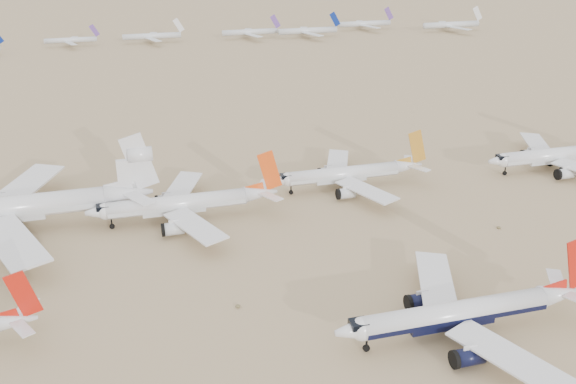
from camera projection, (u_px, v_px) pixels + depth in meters
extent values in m
plane|color=#7F644A|center=(412.00, 324.00, 120.44)|extent=(7000.00, 7000.00, 0.00)
cylinder|color=silver|center=(455.00, 313.00, 115.32)|extent=(36.03, 4.26, 4.26)
cube|color=black|center=(455.00, 315.00, 115.54)|extent=(35.30, 4.32, 0.96)
sphere|color=silver|center=(362.00, 329.00, 110.87)|extent=(4.26, 4.26, 4.26)
cube|color=black|center=(359.00, 324.00, 110.24)|extent=(2.98, 2.77, 1.06)
cone|color=silver|center=(561.00, 293.00, 120.70)|extent=(9.01, 4.26, 4.26)
cube|color=silver|center=(508.00, 356.00, 105.15)|extent=(13.91, 21.93, 0.67)
cylinder|color=black|center=(469.00, 357.00, 108.07)|extent=(5.00, 3.07, 3.07)
cube|color=silver|center=(436.00, 279.00, 127.47)|extent=(13.91, 21.93, 0.67)
cube|color=silver|center=(556.00, 278.00, 124.58)|extent=(5.72, 7.48, 0.26)
cylinder|color=black|center=(421.00, 301.00, 123.71)|extent=(5.00, 3.07, 3.07)
cylinder|color=black|center=(366.00, 348.00, 112.83)|extent=(1.28, 0.53, 1.28)
cylinder|color=black|center=(469.00, 340.00, 114.66)|extent=(1.79, 1.06, 1.79)
cylinder|color=black|center=(452.00, 321.00, 119.92)|extent=(1.79, 1.06, 1.79)
cone|color=silver|center=(16.00, 321.00, 114.00)|extent=(7.50, 3.60, 3.60)
cube|color=silver|center=(22.00, 328.00, 111.12)|extent=(4.76, 6.23, 0.22)
cube|color=silver|center=(26.00, 307.00, 117.23)|extent=(4.76, 6.23, 0.22)
cube|color=red|center=(23.00, 294.00, 112.45)|extent=(5.69, 0.29, 9.37)
cylinder|color=silver|center=(554.00, 155.00, 191.36)|extent=(34.38, 4.17, 4.17)
cube|color=silver|center=(554.00, 156.00, 191.57)|extent=(33.69, 4.23, 0.94)
sphere|color=silver|center=(503.00, 160.00, 187.11)|extent=(4.17, 4.17, 4.17)
cube|color=black|center=(502.00, 157.00, 186.50)|extent=(2.92, 2.71, 1.04)
cylinder|color=silver|center=(566.00, 174.00, 184.42)|extent=(4.78, 3.00, 3.00)
cube|color=silver|center=(537.00, 143.00, 203.01)|extent=(13.28, 20.93, 0.65)
cylinder|color=silver|center=(530.00, 154.00, 199.44)|extent=(4.78, 3.00, 3.00)
cylinder|color=black|center=(505.00, 173.00, 189.03)|extent=(1.25, 0.52, 1.25)
cylinder|color=black|center=(562.00, 170.00, 190.70)|extent=(1.75, 1.04, 1.75)
cylinder|color=black|center=(550.00, 163.00, 195.85)|extent=(1.75, 1.04, 1.75)
cylinder|color=silver|center=(343.00, 174.00, 178.33)|extent=(32.12, 3.90, 3.90)
cube|color=silver|center=(343.00, 175.00, 178.52)|extent=(31.48, 3.96, 0.88)
sphere|color=silver|center=(288.00, 179.00, 174.35)|extent=(3.90, 3.90, 3.90)
cube|color=black|center=(285.00, 176.00, 173.78)|extent=(2.73, 2.54, 0.98)
cone|color=silver|center=(408.00, 166.00, 183.12)|extent=(8.03, 3.90, 3.90)
cube|color=silver|center=(367.00, 190.00, 169.21)|extent=(12.40, 19.55, 0.60)
cube|color=silver|center=(419.00, 168.00, 180.03)|extent=(5.10, 6.67, 0.23)
cylinder|color=silver|center=(347.00, 193.00, 171.84)|extent=(4.46, 2.81, 2.81)
cube|color=silver|center=(338.00, 161.00, 189.21)|extent=(12.40, 19.55, 0.60)
cube|color=silver|center=(408.00, 159.00, 186.59)|extent=(5.10, 6.67, 0.23)
cylinder|color=silver|center=(328.00, 172.00, 185.88)|extent=(4.46, 2.81, 2.81)
cube|color=orange|center=(417.00, 147.00, 181.45)|extent=(6.09, 0.31, 10.03)
cylinder|color=black|center=(291.00, 192.00, 176.15)|extent=(1.17, 0.49, 1.17)
cylinder|color=black|center=(351.00, 189.00, 177.71)|extent=(1.64, 0.98, 1.64)
cylinder|color=black|center=(344.00, 182.00, 182.53)|extent=(1.64, 0.98, 1.64)
cylinder|color=silver|center=(177.00, 203.00, 159.10)|extent=(34.48, 4.21, 4.21)
cube|color=silver|center=(178.00, 205.00, 159.31)|extent=(33.79, 4.28, 0.95)
sphere|color=silver|center=(106.00, 211.00, 154.84)|extent=(4.21, 4.21, 4.21)
cube|color=black|center=(102.00, 207.00, 154.22)|extent=(2.95, 2.74, 1.05)
cone|color=silver|center=(261.00, 193.00, 164.25)|extent=(8.62, 4.21, 4.21)
cube|color=silver|center=(195.00, 226.00, 149.31)|extent=(13.32, 20.98, 0.65)
cube|color=silver|center=(271.00, 196.00, 160.94)|extent=(5.47, 7.16, 0.25)
cylinder|color=silver|center=(174.00, 229.00, 152.14)|extent=(4.79, 3.03, 3.03)
cube|color=silver|center=(182.00, 187.00, 170.80)|extent=(13.32, 20.98, 0.65)
cube|color=silver|center=(263.00, 185.00, 167.97)|extent=(5.47, 7.16, 0.25)
cylinder|color=silver|center=(167.00, 200.00, 167.23)|extent=(4.79, 3.03, 3.03)
cube|color=#E94A13|center=(270.00, 170.00, 162.46)|extent=(6.53, 0.34, 10.77)
cylinder|color=black|center=(112.00, 226.00, 156.78)|extent=(1.26, 0.53, 1.26)
cylinder|color=black|center=(186.00, 222.00, 158.43)|extent=(1.77, 1.05, 1.77)
cylinder|color=black|center=(183.00, 212.00, 163.64)|extent=(1.77, 1.05, 1.77)
cylinder|color=silver|center=(3.00, 208.00, 152.47)|extent=(47.30, 5.66, 5.66)
cube|color=silver|center=(4.00, 211.00, 152.76)|extent=(46.35, 5.75, 1.27)
cone|color=silver|center=(129.00, 193.00, 159.53)|extent=(11.82, 5.66, 5.66)
cube|color=silver|center=(13.00, 242.00, 139.09)|extent=(18.27, 28.79, 0.88)
cube|color=silver|center=(139.00, 198.00, 155.01)|extent=(7.51, 9.82, 0.34)
cube|color=silver|center=(27.00, 184.00, 168.46)|extent=(18.27, 28.79, 0.88)
cube|color=silver|center=(137.00, 182.00, 164.63)|extent=(7.51, 9.82, 0.34)
cylinder|color=silver|center=(0.00, 204.00, 163.54)|extent=(6.57, 4.08, 4.08)
cube|color=silver|center=(139.00, 161.00, 157.09)|extent=(8.96, 0.45, 14.77)
cylinder|color=silver|center=(140.00, 154.00, 156.45)|extent=(5.91, 3.67, 3.67)
cylinder|color=black|center=(14.00, 235.00, 151.58)|extent=(2.38, 1.42, 2.38)
cylinder|color=black|center=(18.00, 220.00, 158.58)|extent=(2.38, 1.42, 2.38)
cylinder|color=silver|center=(71.00, 40.00, 370.70)|extent=(29.30, 2.90, 2.90)
cube|color=#5F3B91|center=(94.00, 30.00, 372.16)|extent=(5.84, 0.29, 7.35)
cube|color=silver|center=(70.00, 43.00, 364.17)|extent=(7.72, 13.49, 0.29)
cube|color=silver|center=(71.00, 39.00, 377.57)|extent=(7.72, 13.49, 0.29)
cylinder|color=silver|center=(152.00, 36.00, 381.40)|extent=(34.29, 3.39, 3.39)
cube|color=silver|center=(178.00, 25.00, 383.11)|extent=(6.83, 0.34, 8.60)
cube|color=silver|center=(153.00, 39.00, 373.77)|extent=(9.03, 15.78, 0.34)
cube|color=silver|center=(151.00, 34.00, 389.44)|extent=(9.03, 15.78, 0.34)
cylinder|color=silver|center=(250.00, 32.00, 394.48)|extent=(34.49, 3.41, 3.41)
cube|color=#5F3B91|center=(275.00, 21.00, 396.20)|extent=(6.87, 0.34, 8.65)
cube|color=silver|center=(253.00, 35.00, 386.81)|extent=(9.09, 15.88, 0.34)
cube|color=silver|center=(247.00, 30.00, 402.57)|extent=(9.09, 15.88, 0.34)
cylinder|color=silver|center=(308.00, 31.00, 398.10)|extent=(37.53, 3.71, 3.71)
cube|color=navy|center=(335.00, 19.00, 399.97)|extent=(7.47, 0.37, 9.41)
cube|color=silver|center=(312.00, 34.00, 389.74)|extent=(9.89, 17.28, 0.37)
cube|color=silver|center=(303.00, 29.00, 406.90)|extent=(9.89, 17.28, 0.37)
cylinder|color=silver|center=(365.00, 24.00, 424.28)|extent=(35.57, 3.51, 3.51)
cube|color=#5F3B91|center=(389.00, 13.00, 426.05)|extent=(7.08, 0.35, 8.92)
cube|color=silver|center=(370.00, 27.00, 416.36)|extent=(9.37, 16.37, 0.35)
cube|color=silver|center=(360.00, 22.00, 432.62)|extent=(9.37, 16.37, 0.35)
cylinder|color=silver|center=(451.00, 25.00, 418.97)|extent=(39.19, 3.87, 3.87)
cube|color=silver|center=(477.00, 13.00, 420.92)|extent=(7.80, 0.39, 9.83)
cube|color=silver|center=(459.00, 28.00, 410.24)|extent=(10.32, 18.04, 0.39)
cube|color=silver|center=(444.00, 23.00, 428.16)|extent=(10.32, 18.04, 0.39)
ellipsoid|color=brown|center=(238.00, 306.00, 125.52)|extent=(0.98, 0.98, 0.54)
ellipsoid|color=brown|center=(520.00, 299.00, 127.79)|extent=(0.84, 0.84, 0.46)
ellipsoid|color=brown|center=(499.00, 227.00, 157.04)|extent=(0.98, 0.98, 0.54)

